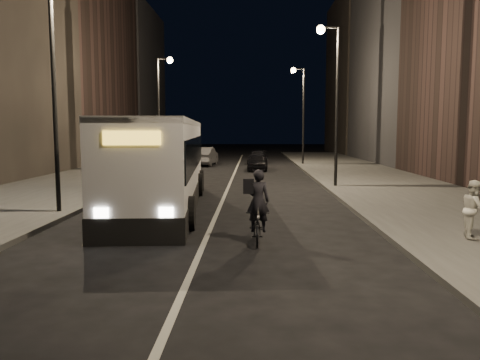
# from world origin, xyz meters

# --- Properties ---
(ground) EXTENTS (180.00, 180.00, 0.00)m
(ground) POSITION_xyz_m (0.00, 0.00, 0.00)
(ground) COLOR black
(ground) RESTS_ON ground
(sidewalk_right) EXTENTS (7.00, 70.00, 0.16)m
(sidewalk_right) POSITION_xyz_m (8.50, 14.00, 0.08)
(sidewalk_right) COLOR #3B3B39
(sidewalk_right) RESTS_ON ground
(sidewalk_left) EXTENTS (7.00, 70.00, 0.16)m
(sidewalk_left) POSITION_xyz_m (-8.50, 14.00, 0.08)
(sidewalk_left) COLOR #3B3B39
(sidewalk_left) RESTS_ON ground
(building_row_right) EXTENTS (8.00, 61.00, 21.00)m
(building_row_right) POSITION_xyz_m (16.00, 27.50, 10.50)
(building_row_right) COLOR black
(building_row_right) RESTS_ON ground
(building_row_left) EXTENTS (8.00, 61.00, 22.00)m
(building_row_left) POSITION_xyz_m (-16.00, 28.50, 11.00)
(building_row_left) COLOR black
(building_row_left) RESTS_ON ground
(streetlight_right_mid) EXTENTS (1.20, 0.44, 8.12)m
(streetlight_right_mid) POSITION_xyz_m (5.33, 12.00, 5.36)
(streetlight_right_mid) COLOR black
(streetlight_right_mid) RESTS_ON sidewalk_right
(streetlight_right_far) EXTENTS (1.20, 0.44, 8.12)m
(streetlight_right_far) POSITION_xyz_m (5.33, 28.00, 5.36)
(streetlight_right_far) COLOR black
(streetlight_right_far) RESTS_ON sidewalk_right
(streetlight_left_near) EXTENTS (1.20, 0.44, 8.12)m
(streetlight_left_near) POSITION_xyz_m (-5.33, 4.00, 5.36)
(streetlight_left_near) COLOR black
(streetlight_left_near) RESTS_ON sidewalk_left
(streetlight_left_far) EXTENTS (1.20, 0.44, 8.12)m
(streetlight_left_far) POSITION_xyz_m (-5.33, 22.00, 5.36)
(streetlight_left_far) COLOR black
(streetlight_left_far) RESTS_ON sidewalk_left
(city_bus) EXTENTS (3.69, 12.74, 3.39)m
(city_bus) POSITION_xyz_m (-2.27, 5.92, 1.85)
(city_bus) COLOR silver
(city_bus) RESTS_ON ground
(cyclist_on_bicycle) EXTENTS (0.62, 1.74, 2.00)m
(cyclist_on_bicycle) POSITION_xyz_m (1.44, 0.09, 0.67)
(cyclist_on_bicycle) COLOR black
(cyclist_on_bicycle) RESTS_ON ground
(pedestrian_woman) EXTENTS (0.76, 0.88, 1.56)m
(pedestrian_woman) POSITION_xyz_m (7.17, 0.13, 0.94)
(pedestrian_woman) COLOR beige
(pedestrian_woman) RESTS_ON sidewalk_right
(car_near) EXTENTS (1.63, 3.72, 1.25)m
(car_near) POSITION_xyz_m (1.67, 22.92, 0.62)
(car_near) COLOR black
(car_near) RESTS_ON ground
(car_mid) EXTENTS (2.04, 4.89, 1.57)m
(car_mid) POSITION_xyz_m (-2.86, 27.84, 0.79)
(car_mid) COLOR #3F3F42
(car_mid) RESTS_ON ground
(car_far) EXTENTS (1.99, 4.10, 1.15)m
(car_far) POSITION_xyz_m (1.73, 29.89, 0.58)
(car_far) COLOR black
(car_far) RESTS_ON ground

